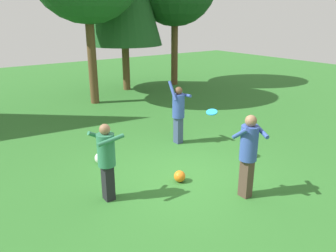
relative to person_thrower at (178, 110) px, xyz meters
name	(u,v)px	position (x,y,z in m)	size (l,w,h in m)	color
ground_plane	(185,176)	(-1.13, -1.76, -0.97)	(40.00, 40.00, 0.00)	#2D6B28
person_thrower	(178,110)	(0.00, 0.00, 0.00)	(0.51, 0.57, 1.79)	#38476B
person_catcher	(248,150)	(-0.68, -3.12, 0.05)	(0.64, 0.69, 1.70)	#4C382D
person_bystander	(106,156)	(-2.97, -1.63, -0.04)	(0.56, 0.52, 1.57)	black
frisbee	(212,112)	(-0.09, -1.43, 0.30)	(0.37, 0.37, 0.10)	#2393D1
ball_orange	(180,176)	(-1.39, -1.88, -0.84)	(0.25, 0.25, 0.25)	orange
ball_white	(100,158)	(-2.39, 0.01, -0.83)	(0.28, 0.28, 0.28)	white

